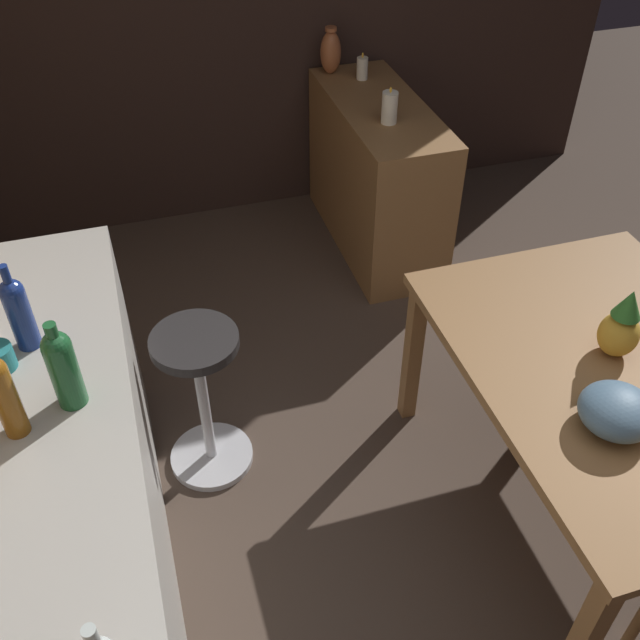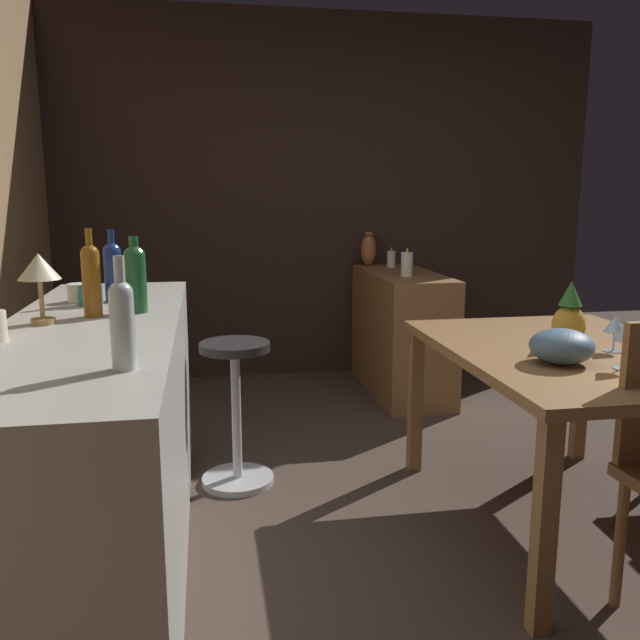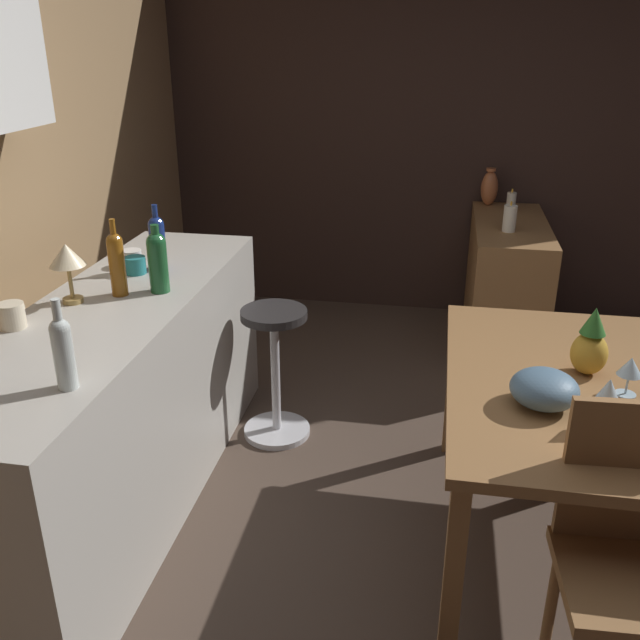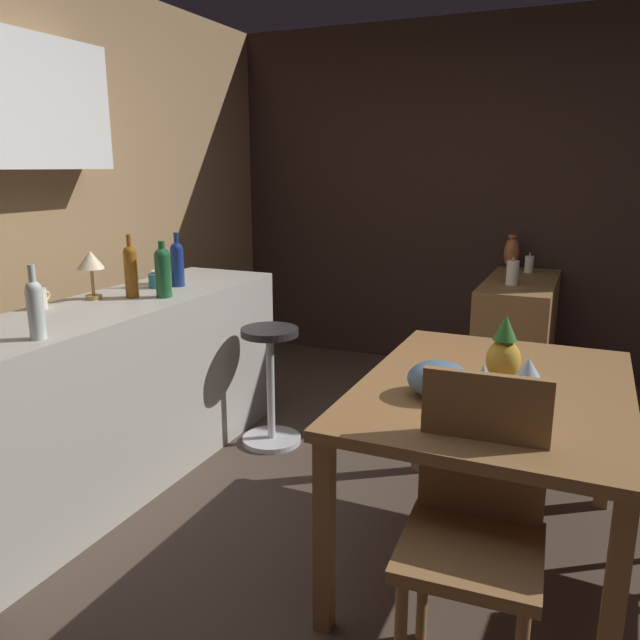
{
  "view_description": "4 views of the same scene",
  "coord_description": "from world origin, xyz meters",
  "px_view_note": "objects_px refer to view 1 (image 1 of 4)",
  "views": [
    {
      "loc": [
        -1.29,
        1.0,
        2.39
      ],
      "look_at": [
        0.4,
        0.49,
        0.85
      ],
      "focal_mm": 40.52,
      "sensor_mm": 36.0,
      "label": 1
    },
    {
      "loc": [
        -2.3,
        1.0,
        1.34
      ],
      "look_at": [
        0.32,
        0.54,
        0.83
      ],
      "focal_mm": 36.98,
      "sensor_mm": 36.0,
      "label": 2
    },
    {
      "loc": [
        -2.3,
        0.14,
        1.9
      ],
      "look_at": [
        0.17,
        0.58,
        0.84
      ],
      "focal_mm": 38.53,
      "sensor_mm": 36.0,
      "label": 3
    },
    {
      "loc": [
        -2.3,
        -0.7,
        1.54
      ],
      "look_at": [
        0.27,
        0.42,
        0.85
      ],
      "focal_mm": 34.95,
      "sensor_mm": 36.0,
      "label": 4
    }
  ],
  "objects_px": {
    "sideboard_cabinet": "(377,177)",
    "wine_bottle_amber": "(4,394)",
    "bar_stool": "(203,399)",
    "wine_bottle_green": "(63,366)",
    "pillar_candle_short": "(362,68)",
    "fruit_bowl": "(617,411)",
    "dining_table": "(615,385)",
    "wine_bottle_cobalt": "(18,311)",
    "vase_copper": "(331,52)",
    "pineapple_centerpiece": "(621,327)",
    "pillar_candle_tall": "(390,108)"
  },
  "relations": [
    {
      "from": "dining_table",
      "to": "sideboard_cabinet",
      "type": "relative_size",
      "value": 1.22
    },
    {
      "from": "bar_stool",
      "to": "wine_bottle_green",
      "type": "height_order",
      "value": "wine_bottle_green"
    },
    {
      "from": "bar_stool",
      "to": "pillar_candle_short",
      "type": "bearing_deg",
      "value": -36.33
    },
    {
      "from": "fruit_bowl",
      "to": "dining_table",
      "type": "bearing_deg",
      "value": -40.85
    },
    {
      "from": "wine_bottle_cobalt",
      "to": "pillar_candle_short",
      "type": "relative_size",
      "value": 2.09
    },
    {
      "from": "wine_bottle_amber",
      "to": "pillar_candle_tall",
      "type": "relative_size",
      "value": 1.78
    },
    {
      "from": "bar_stool",
      "to": "wine_bottle_green",
      "type": "xyz_separation_m",
      "value": [
        -0.41,
        0.38,
        0.68
      ]
    },
    {
      "from": "dining_table",
      "to": "vase_copper",
      "type": "relative_size",
      "value": 5.45
    },
    {
      "from": "vase_copper",
      "to": "pillar_candle_tall",
      "type": "bearing_deg",
      "value": -172.33
    },
    {
      "from": "fruit_bowl",
      "to": "bar_stool",
      "type": "bearing_deg",
      "value": 54.02
    },
    {
      "from": "pineapple_centerpiece",
      "to": "wine_bottle_cobalt",
      "type": "xyz_separation_m",
      "value": [
        0.41,
        1.81,
        0.18
      ]
    },
    {
      "from": "wine_bottle_green",
      "to": "pillar_candle_tall",
      "type": "bearing_deg",
      "value": -45.27
    },
    {
      "from": "pineapple_centerpiece",
      "to": "wine_bottle_green",
      "type": "distance_m",
      "value": 1.71
    },
    {
      "from": "wine_bottle_green",
      "to": "pillar_candle_short",
      "type": "relative_size",
      "value": 2.01
    },
    {
      "from": "sideboard_cabinet",
      "to": "pineapple_centerpiece",
      "type": "height_order",
      "value": "pineapple_centerpiece"
    },
    {
      "from": "bar_stool",
      "to": "pillar_candle_tall",
      "type": "relative_size",
      "value": 3.79
    },
    {
      "from": "wine_bottle_cobalt",
      "to": "pillar_candle_short",
      "type": "distance_m",
      "value": 2.44
    },
    {
      "from": "dining_table",
      "to": "pineapple_centerpiece",
      "type": "bearing_deg",
      "value": -10.78
    },
    {
      "from": "sideboard_cabinet",
      "to": "pillar_candle_short",
      "type": "xyz_separation_m",
      "value": [
        0.33,
        -0.01,
        0.47
      ]
    },
    {
      "from": "wine_bottle_green",
      "to": "fruit_bowl",
      "type": "bearing_deg",
      "value": -105.12
    },
    {
      "from": "bar_stool",
      "to": "dining_table",
      "type": "bearing_deg",
      "value": -115.49
    },
    {
      "from": "vase_copper",
      "to": "wine_bottle_green",
      "type": "bearing_deg",
      "value": 146.42
    },
    {
      "from": "dining_table",
      "to": "pillar_candle_short",
      "type": "distance_m",
      "value": 2.26
    },
    {
      "from": "fruit_bowl",
      "to": "pillar_candle_short",
      "type": "height_order",
      "value": "pillar_candle_short"
    },
    {
      "from": "bar_stool",
      "to": "vase_copper",
      "type": "distance_m",
      "value": 2.12
    },
    {
      "from": "sideboard_cabinet",
      "to": "vase_copper",
      "type": "relative_size",
      "value": 4.46
    },
    {
      "from": "sideboard_cabinet",
      "to": "wine_bottle_amber",
      "type": "height_order",
      "value": "wine_bottle_amber"
    },
    {
      "from": "sideboard_cabinet",
      "to": "wine_bottle_amber",
      "type": "bearing_deg",
      "value": 136.11
    },
    {
      "from": "fruit_bowl",
      "to": "pineapple_centerpiece",
      "type": "bearing_deg",
      "value": -34.16
    },
    {
      "from": "wine_bottle_green",
      "to": "pillar_candle_tall",
      "type": "relative_size",
      "value": 1.6
    },
    {
      "from": "bar_stool",
      "to": "wine_bottle_amber",
      "type": "height_order",
      "value": "wine_bottle_amber"
    },
    {
      "from": "pillar_candle_tall",
      "to": "vase_copper",
      "type": "relative_size",
      "value": 0.72
    },
    {
      "from": "pillar_candle_short",
      "to": "vase_copper",
      "type": "xyz_separation_m",
      "value": [
        0.12,
        0.14,
        0.06
      ]
    },
    {
      "from": "pillar_candle_short",
      "to": "pillar_candle_tall",
      "type": "bearing_deg",
      "value": 174.62
    },
    {
      "from": "sideboard_cabinet",
      "to": "wine_bottle_green",
      "type": "distance_m",
      "value": 2.39
    },
    {
      "from": "wine_bottle_cobalt",
      "to": "vase_copper",
      "type": "height_order",
      "value": "wine_bottle_cobalt"
    },
    {
      "from": "pillar_candle_tall",
      "to": "bar_stool",
      "type": "bearing_deg",
      "value": 133.73
    },
    {
      "from": "wine_bottle_green",
      "to": "pillar_candle_tall",
      "type": "xyz_separation_m",
      "value": [
        1.51,
        -1.52,
        -0.14
      ]
    },
    {
      "from": "pineapple_centerpiece",
      "to": "vase_copper",
      "type": "xyz_separation_m",
      "value": [
        2.29,
        0.26,
        0.09
      ]
    },
    {
      "from": "bar_stool",
      "to": "pillar_candle_tall",
      "type": "bearing_deg",
      "value": -46.27
    },
    {
      "from": "dining_table",
      "to": "vase_copper",
      "type": "height_order",
      "value": "vase_copper"
    },
    {
      "from": "fruit_bowl",
      "to": "pillar_candle_tall",
      "type": "relative_size",
      "value": 1.27
    },
    {
      "from": "pillar_candle_short",
      "to": "dining_table",
      "type": "bearing_deg",
      "value": -177.35
    },
    {
      "from": "dining_table",
      "to": "pineapple_centerpiece",
      "type": "relative_size",
      "value": 5.21
    },
    {
      "from": "fruit_bowl",
      "to": "wine_bottle_cobalt",
      "type": "bearing_deg",
      "value": 67.12
    },
    {
      "from": "pillar_candle_tall",
      "to": "wine_bottle_amber",
      "type": "bearing_deg",
      "value": 133.34
    },
    {
      "from": "bar_stool",
      "to": "fruit_bowl",
      "type": "xyz_separation_m",
      "value": [
        -0.82,
        -1.13,
        0.44
      ]
    },
    {
      "from": "dining_table",
      "to": "wine_bottle_amber",
      "type": "relative_size",
      "value": 4.23
    },
    {
      "from": "dining_table",
      "to": "pillar_candle_tall",
      "type": "relative_size",
      "value": 7.54
    },
    {
      "from": "wine_bottle_cobalt",
      "to": "pillar_candle_short",
      "type": "xyz_separation_m",
      "value": [
        1.76,
        -1.69,
        -0.15
      ]
    }
  ]
}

